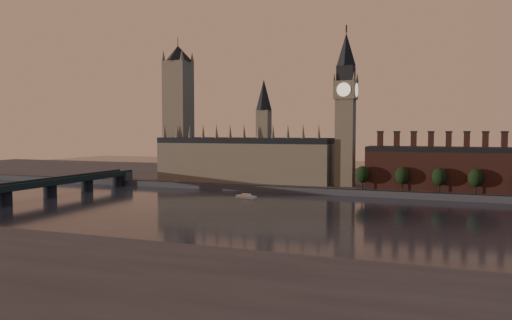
{
  "coord_description": "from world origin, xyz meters",
  "views": [
    {
      "loc": [
        73.12,
        -223.78,
        41.49
      ],
      "look_at": [
        -33.12,
        55.0,
        23.61
      ],
      "focal_mm": 35.0,
      "sensor_mm": 36.0,
      "label": 1
    }
  ],
  "objects": [
    {
      "name": "north_bank",
      "position": [
        0.0,
        178.04,
        2.0
      ],
      "size": [
        900.0,
        182.0,
        4.0
      ],
      "color": "#4D4D52",
      "rests_on": "ground"
    },
    {
      "name": "embankment_tree_2",
      "position": [
        69.92,
        94.37,
        13.47
      ],
      "size": [
        8.6,
        8.6,
        14.88
      ],
      "color": "black",
      "rests_on": "north_bank"
    },
    {
      "name": "westminster_bridge",
      "position": [
        -155.0,
        -2.7,
        7.44
      ],
      "size": [
        14.0,
        200.0,
        11.55
      ],
      "color": "#1C2B27",
      "rests_on": "ground"
    },
    {
      "name": "embankment_tree_1",
      "position": [
        48.29,
        95.32,
        13.47
      ],
      "size": [
        8.6,
        8.6,
        14.88
      ],
      "color": "black",
      "rests_on": "north_bank"
    },
    {
      "name": "embankment_tree_3",
      "position": [
        89.93,
        95.04,
        13.47
      ],
      "size": [
        8.6,
        8.6,
        14.88
      ],
      "color": "black",
      "rests_on": "north_bank"
    },
    {
      "name": "river_boat",
      "position": [
        -40.41,
        57.34,
        1.01
      ],
      "size": [
        13.68,
        6.58,
        2.63
      ],
      "rotation": [
        0.0,
        0.0,
        -0.22
      ],
      "color": "white",
      "rests_on": "ground"
    },
    {
      "name": "embankment_tree_0",
      "position": [
        24.25,
        93.69,
        13.47
      ],
      "size": [
        8.6,
        8.6,
        14.88
      ],
      "color": "black",
      "rests_on": "north_bank"
    },
    {
      "name": "victoria_tower",
      "position": [
        -120.0,
        115.0,
        59.09
      ],
      "size": [
        24.0,
        24.0,
        108.0
      ],
      "color": "#766B54",
      "rests_on": "north_bank"
    },
    {
      "name": "chimney_block",
      "position": [
        80.0,
        110.0,
        17.82
      ],
      "size": [
        110.0,
        25.0,
        37.0
      ],
      "color": "brown",
      "rests_on": "north_bank"
    },
    {
      "name": "big_ben",
      "position": [
        10.0,
        110.0,
        56.83
      ],
      "size": [
        15.0,
        15.0,
        107.0
      ],
      "color": "#766B54",
      "rests_on": "north_bank"
    },
    {
      "name": "ground",
      "position": [
        0.0,
        0.0,
        0.0
      ],
      "size": [
        900.0,
        900.0,
        0.0
      ],
      "primitive_type": "plane",
      "color": "black",
      "rests_on": "ground"
    },
    {
      "name": "palace_of_westminster",
      "position": [
        -64.41,
        114.91,
        21.63
      ],
      "size": [
        130.0,
        30.3,
        74.0
      ],
      "color": "#766B54",
      "rests_on": "north_bank"
    }
  ]
}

